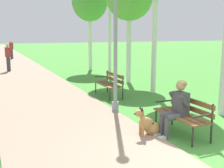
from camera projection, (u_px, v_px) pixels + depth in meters
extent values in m
plane|color=#478E38|center=(210.00, 160.00, 5.23)|extent=(120.00, 120.00, 0.00)
cube|color=gray|center=(8.00, 58.00, 26.15)|extent=(3.26, 60.00, 0.04)
cube|color=brown|center=(174.00, 116.00, 6.39)|extent=(0.14, 1.50, 0.04)
cube|color=brown|center=(180.00, 116.00, 6.46)|extent=(0.14, 1.50, 0.04)
cube|color=brown|center=(187.00, 115.00, 6.53)|extent=(0.14, 1.50, 0.04)
cube|color=brown|center=(191.00, 108.00, 6.54)|extent=(0.04, 1.50, 0.11)
cube|color=brown|center=(191.00, 101.00, 6.51)|extent=(0.04, 1.50, 0.11)
cylinder|color=#2D2B28|center=(156.00, 118.00, 7.04)|extent=(0.04, 0.04, 0.45)
cylinder|color=#2D2B28|center=(173.00, 108.00, 7.19)|extent=(0.04, 0.04, 0.85)
cube|color=#2D2B28|center=(163.00, 101.00, 7.05)|extent=(0.45, 0.04, 0.03)
cylinder|color=#2D2B28|center=(193.00, 136.00, 5.80)|extent=(0.04, 0.04, 0.45)
cylinder|color=#2D2B28|center=(212.00, 124.00, 5.95)|extent=(0.04, 0.04, 0.85)
cube|color=#2D2B28|center=(202.00, 116.00, 5.80)|extent=(0.45, 0.04, 0.03)
cube|color=brown|center=(103.00, 85.00, 10.30)|extent=(0.14, 1.50, 0.04)
cube|color=brown|center=(108.00, 84.00, 10.37)|extent=(0.14, 1.50, 0.04)
cube|color=brown|center=(112.00, 84.00, 10.44)|extent=(0.14, 1.50, 0.04)
cube|color=brown|center=(115.00, 80.00, 10.45)|extent=(0.04, 1.50, 0.11)
cube|color=brown|center=(115.00, 75.00, 10.42)|extent=(0.04, 1.50, 0.11)
cylinder|color=#2D2B28|center=(96.00, 87.00, 10.95)|extent=(0.04, 0.04, 0.45)
cylinder|color=#2D2B28|center=(107.00, 81.00, 11.10)|extent=(0.04, 0.04, 0.85)
cube|color=#2D2B28|center=(101.00, 77.00, 10.96)|extent=(0.45, 0.04, 0.03)
cylinder|color=#2D2B28|center=(110.00, 95.00, 9.71)|extent=(0.04, 0.04, 0.45)
cylinder|color=#2D2B28|center=(123.00, 88.00, 9.86)|extent=(0.04, 0.04, 0.85)
cube|color=#2D2B28|center=(115.00, 82.00, 9.71)|extent=(0.45, 0.04, 0.03)
cylinder|color=#4C4C51|center=(170.00, 115.00, 6.46)|extent=(0.42, 0.14, 0.14)
cylinder|color=#4C4C51|center=(162.00, 126.00, 6.42)|extent=(0.11, 0.11, 0.47)
cube|color=silver|center=(158.00, 135.00, 6.43)|extent=(0.24, 0.09, 0.07)
cylinder|color=#4C4C51|center=(175.00, 117.00, 6.28)|extent=(0.42, 0.14, 0.14)
cylinder|color=#4C4C51|center=(167.00, 129.00, 6.24)|extent=(0.11, 0.11, 0.47)
cube|color=silver|center=(163.00, 138.00, 6.25)|extent=(0.24, 0.09, 0.07)
cube|color=#3F3F42|center=(181.00, 103.00, 6.41)|extent=(0.22, 0.36, 0.52)
cylinder|color=#3F3F42|center=(173.00, 97.00, 6.55)|extent=(0.25, 0.09, 0.30)
cylinder|color=#3F3F42|center=(184.00, 101.00, 6.19)|extent=(0.25, 0.09, 0.30)
sphere|color=#A37556|center=(181.00, 86.00, 6.33)|extent=(0.21, 0.21, 0.21)
ellipsoid|color=olive|center=(182.00, 84.00, 6.33)|extent=(0.22, 0.23, 0.14)
ellipsoid|color=#B27F47|center=(153.00, 129.00, 6.46)|extent=(0.36, 0.28, 0.32)
ellipsoid|color=#B27F47|center=(147.00, 124.00, 6.38)|extent=(0.50, 0.23, 0.48)
ellipsoid|color=black|center=(149.00, 122.00, 6.40)|extent=(0.36, 0.19, 0.27)
cylinder|color=#B27F47|center=(140.00, 128.00, 6.41)|extent=(0.06, 0.06, 0.38)
cylinder|color=#B27F47|center=(143.00, 130.00, 6.30)|extent=(0.06, 0.06, 0.38)
cylinder|color=#B27F47|center=(143.00, 118.00, 6.32)|extent=(0.11, 0.17, 0.19)
ellipsoid|color=#B27F47|center=(139.00, 113.00, 6.26)|extent=(0.22, 0.14, 0.16)
cone|color=black|center=(135.00, 114.00, 6.23)|extent=(0.10, 0.09, 0.09)
cone|color=black|center=(140.00, 108.00, 6.30)|extent=(0.06, 0.06, 0.09)
cone|color=black|center=(142.00, 109.00, 6.22)|extent=(0.06, 0.06, 0.09)
cylinder|color=#B27F47|center=(160.00, 133.00, 6.56)|extent=(0.28, 0.05, 0.04)
cylinder|color=gray|center=(115.00, 107.00, 8.41)|extent=(0.20, 0.20, 0.30)
cylinder|color=gray|center=(115.00, 43.00, 8.08)|extent=(0.11, 0.11, 3.97)
cylinder|color=silver|center=(154.00, 39.00, 10.74)|extent=(0.19, 0.19, 4.10)
cylinder|color=silver|center=(129.00, 48.00, 13.05)|extent=(0.21, 0.21, 3.22)
cylinder|color=silver|center=(110.00, 31.00, 14.73)|extent=(0.15, 0.15, 4.76)
cylinder|color=silver|center=(90.00, 42.00, 17.54)|extent=(0.21, 0.21, 3.41)
ellipsoid|color=#569E42|center=(90.00, 1.00, 17.11)|extent=(2.14, 2.07, 2.38)
cylinder|color=#383842|center=(9.00, 64.00, 16.86)|extent=(0.22, 0.22, 0.88)
cube|color=maroon|center=(8.00, 52.00, 16.73)|extent=(0.32, 0.20, 0.56)
sphere|color=tan|center=(7.00, 45.00, 16.66)|extent=(0.20, 0.20, 0.20)
cylinder|color=#383842|center=(12.00, 54.00, 24.68)|extent=(0.22, 0.22, 0.88)
cube|color=maroon|center=(11.00, 46.00, 24.56)|extent=(0.32, 0.20, 0.56)
sphere|color=tan|center=(11.00, 41.00, 24.49)|extent=(0.20, 0.20, 0.20)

